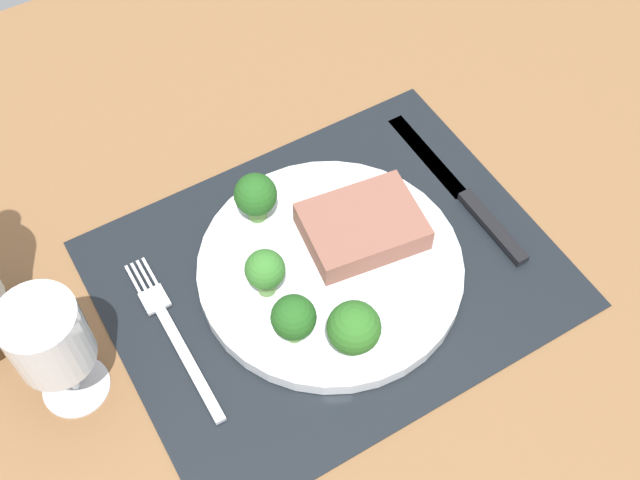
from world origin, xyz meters
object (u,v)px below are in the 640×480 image
Objects in this scene: wine_glass at (49,341)px; plate at (330,268)px; knife at (466,197)px; fork at (174,334)px; steak at (362,226)px.

plate is at bearing -2.88° from wine_glass.
wine_glass reaches higher than knife.
plate is 1.96× the size of wine_glass.
knife is 1.74× the size of wine_glass.
fork is 33.18cm from knife.
plate is 16.27cm from fork.
knife reaches higher than fork.
plate is 2.30× the size of steak.
plate is at bearing -175.77° from knife.
wine_glass is (-30.39, -0.09, 5.72)cm from steak.
plate is 1.13× the size of knife.
knife is (12.51, -0.86, -2.66)cm from steak.
knife is 43.72cm from wine_glass.
knife is at bearing -2.86° from fork.
plate is 1.35× the size of fork.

